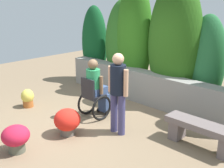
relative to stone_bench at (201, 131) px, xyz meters
The scene contains 9 objects.
ground_plane 2.33m from the stone_bench, 156.67° to the right, with size 13.54×13.54×0.00m, color #7D684F.
stone_retaining_wall 2.39m from the stone_bench, 152.74° to the left, with size 5.14×0.38×0.80m, color gray.
hedge_backdrop 2.64m from the stone_bench, 138.45° to the left, with size 6.16×1.05×3.06m.
stone_bench is the anchor object (origin of this frame).
person_in_wheelchair 2.39m from the stone_bench, behind, with size 0.53×0.66×1.33m.
person_standing_companion 1.69m from the stone_bench, 156.40° to the right, with size 0.49×0.30×1.61m.
flower_pot_purple_near 3.25m from the stone_bench, 132.72° to the right, with size 0.48×0.48×0.49m.
flower_pot_terracotta_by_wall 2.50m from the stone_bench, 146.69° to the right, with size 0.52×0.52×0.53m.
flower_pot_red_accent 4.13m from the stone_bench, 163.37° to the right, with size 0.31×0.31×0.45m.
Camera 1 is at (4.13, -3.39, 2.59)m, focal length 44.82 mm.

